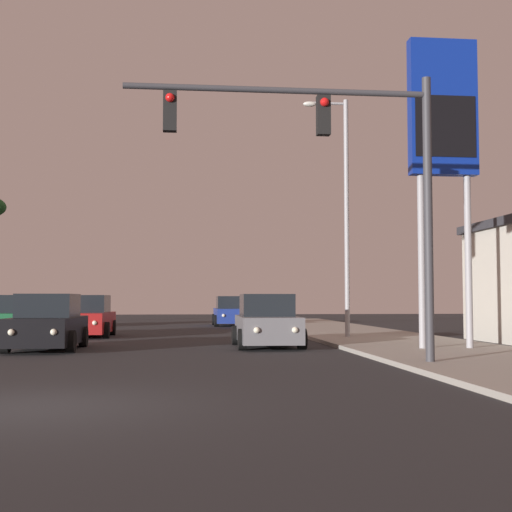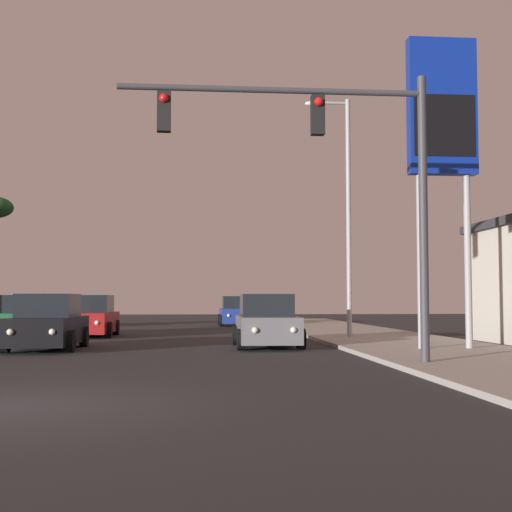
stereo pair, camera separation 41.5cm
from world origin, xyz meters
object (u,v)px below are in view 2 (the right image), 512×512
(car_black, at_px, (47,324))
(traffic_light_mast, at_px, (337,158))
(car_grey, at_px, (267,323))
(car_red, at_px, (90,318))
(car_blue, at_px, (237,312))
(gas_station_sign, at_px, (442,124))
(car_white, at_px, (62,313))
(street_lamp, at_px, (345,204))
(car_green, at_px, (13,318))

(car_black, height_order, traffic_light_mast, traffic_light_mast)
(car_grey, height_order, car_red, same)
(car_blue, height_order, gas_station_sign, gas_station_sign)
(car_grey, relative_size, car_white, 1.00)
(car_red, height_order, gas_station_sign, gas_station_sign)
(car_black, bearing_deg, street_lamp, -155.76)
(car_grey, height_order, car_white, same)
(car_blue, bearing_deg, car_red, 59.54)
(traffic_light_mast, bearing_deg, car_grey, 97.31)
(traffic_light_mast, bearing_deg, car_white, 113.03)
(car_green, relative_size, traffic_light_mast, 0.62)
(car_grey, distance_m, car_green, 11.71)
(car_black, height_order, gas_station_sign, gas_station_sign)
(car_red, bearing_deg, street_lamp, 164.55)
(car_blue, distance_m, traffic_light_mast, 25.37)
(car_black, xyz_separation_m, car_white, (-2.84, 18.20, 0.00))
(street_lamp, xyz_separation_m, gas_station_sign, (1.49, -6.45, 1.50))
(car_white, height_order, gas_station_sign, gas_station_sign)
(car_blue, relative_size, car_white, 1.00)
(car_grey, distance_m, car_white, 20.04)
(car_blue, xyz_separation_m, car_white, (-9.68, -0.48, 0.00))
(car_white, xyz_separation_m, gas_station_sign, (14.41, -20.36, 5.86))
(traffic_light_mast, xyz_separation_m, gas_station_sign, (3.96, 4.20, 1.91))
(car_blue, xyz_separation_m, gas_station_sign, (4.73, -20.84, 5.86))
(car_green, bearing_deg, gas_station_sign, 147.72)
(car_red, distance_m, traffic_light_mast, 16.05)
(traffic_light_mast, height_order, street_lamp, street_lamp)
(car_red, distance_m, car_blue, 13.13)
(car_red, xyz_separation_m, car_green, (-3.07, 0.01, 0.00))
(car_green, height_order, traffic_light_mast, traffic_light_mast)
(car_green, height_order, car_blue, same)
(car_blue, distance_m, gas_station_sign, 22.16)
(traffic_light_mast, bearing_deg, car_red, 118.31)
(traffic_light_mast, bearing_deg, car_black, 140.06)
(gas_station_sign, bearing_deg, traffic_light_mast, -133.33)
(car_black, relative_size, car_white, 1.00)
(gas_station_sign, bearing_deg, car_red, 140.06)
(car_grey, xyz_separation_m, traffic_light_mast, (0.89, -6.95, 3.95))
(car_white, height_order, traffic_light_mast, traffic_light_mast)
(car_green, relative_size, street_lamp, 0.48)
(traffic_light_mast, relative_size, gas_station_sign, 0.78)
(car_blue, height_order, street_lamp, street_lamp)
(car_black, xyz_separation_m, car_red, (0.23, 7.33, 0.00))
(car_red, height_order, car_blue, same)
(car_green, distance_m, car_blue, 14.91)
(car_black, distance_m, car_red, 7.34)
(car_grey, xyz_separation_m, car_red, (-6.49, 6.75, 0.00))
(street_lamp, relative_size, gas_station_sign, 1.00)
(car_green, bearing_deg, car_grey, 145.84)
(car_blue, xyz_separation_m, street_lamp, (3.24, -14.39, 4.36))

